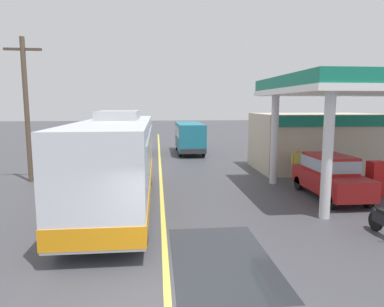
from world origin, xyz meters
TOP-DOWN VIEW (x-y plane):
  - ground at (0.00, 20.00)m, footprint 120.00×120.00m
  - lane_divider_stripe at (0.00, 15.00)m, footprint 0.16×50.00m
  - wet_puddle_patch at (1.44, 1.91)m, footprint 2.54×4.47m
  - coach_bus_main at (-1.71, 7.09)m, footprint 2.60×11.04m
  - gas_station_roadside at (9.32, 11.64)m, footprint 9.10×11.95m
  - car_at_pump at (7.12, 7.34)m, footprint 1.70×4.20m
  - minibus_opposing_lane at (2.47, 21.55)m, footprint 2.04×6.13m
  - pedestrian_near_pump at (7.13, 10.94)m, footprint 0.55×0.22m
  - pedestrian_by_shop at (7.76, 7.91)m, footprint 0.55×0.22m
  - car_trailing_behind_bus at (-1.71, 21.61)m, footprint 1.70×4.20m
  - utility_pole_roadside at (-6.66, 11.81)m, footprint 1.80×0.24m

SIDE VIEW (x-z plane):
  - ground at x=0.00m, z-range 0.00..0.00m
  - wet_puddle_patch at x=1.44m, z-range 0.00..0.01m
  - lane_divider_stripe at x=0.00m, z-range 0.00..0.01m
  - pedestrian_near_pump at x=7.13m, z-range 0.10..1.76m
  - pedestrian_by_shop at x=7.76m, z-range 0.10..1.76m
  - car_at_pump at x=7.12m, z-range 0.10..1.92m
  - car_trailing_behind_bus at x=-1.71m, z-range 0.10..1.92m
  - minibus_opposing_lane at x=2.47m, z-range 0.25..2.69m
  - coach_bus_main at x=-1.71m, z-range -0.12..3.56m
  - gas_station_roadside at x=9.32m, z-range 0.08..5.18m
  - utility_pole_roadside at x=-6.66m, z-range 0.18..7.40m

